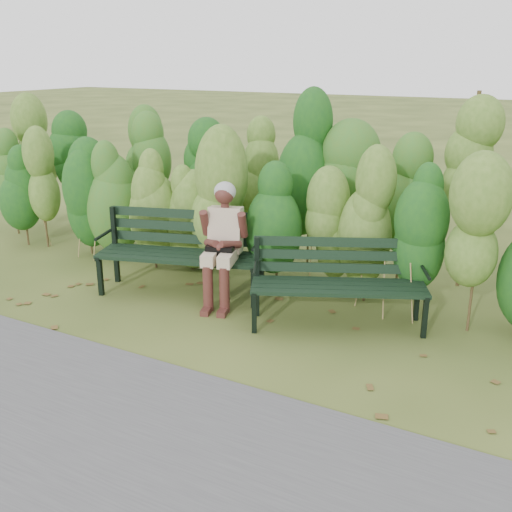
% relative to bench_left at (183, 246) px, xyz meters
% --- Properties ---
extents(ground, '(80.00, 80.00, 0.00)m').
position_rel_bench_left_xyz_m(ground, '(1.20, -0.70, -0.59)').
color(ground, '#38491C').
extents(footpath, '(60.00, 2.50, 0.01)m').
position_rel_bench_left_xyz_m(footpath, '(1.20, -2.90, -0.58)').
color(footpath, '#474749').
rests_on(footpath, ground).
extents(hedge_band, '(11.04, 1.67, 2.42)m').
position_rel_bench_left_xyz_m(hedge_band, '(1.20, 1.17, 0.67)').
color(hedge_band, '#47381E').
rests_on(hedge_band, ground).
extents(leaf_litter, '(5.44, 2.22, 0.01)m').
position_rel_bench_left_xyz_m(leaf_litter, '(1.53, -0.84, -0.59)').
color(leaf_litter, brown).
rests_on(leaf_litter, ground).
extents(bench_left, '(2.10, 1.20, 1.00)m').
position_rel_bench_left_xyz_m(bench_left, '(0.00, 0.00, 0.00)').
color(bench_left, black).
rests_on(bench_left, ground).
extents(bench_right, '(1.93, 1.31, 0.92)m').
position_rel_bench_left_xyz_m(bench_right, '(2.01, 0.02, -0.04)').
color(bench_right, black).
rests_on(bench_right, ground).
extents(seated_woman, '(0.60, 0.87, 1.42)m').
position_rel_bench_left_xyz_m(seated_woman, '(0.59, -0.03, 0.22)').
color(seated_woman, '#C5B297').
rests_on(seated_woman, ground).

